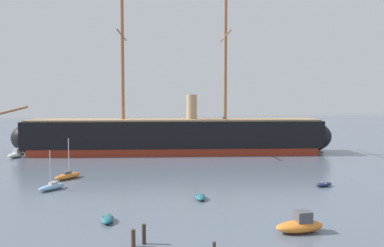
{
  "coord_description": "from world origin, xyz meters",
  "views": [
    {
      "loc": [
        -7.75,
        -23.16,
        11.52
      ],
      "look_at": [
        2.37,
        39.47,
        7.17
      ],
      "focal_mm": 37.39,
      "sensor_mm": 36.0,
      "label": 1
    }
  ],
  "objects_px": {
    "dinghy_near_centre": "(200,197)",
    "mooring_piling_left_pair": "(133,238)",
    "dinghy_foreground_left": "(107,219)",
    "motorboat_foreground_right": "(300,225)",
    "sailboat_mid_left": "(52,187)",
    "motorboat_distant_centre": "(169,146)",
    "sailboat_alongside_bow": "(68,176)",
    "mooring_piling_nearest": "(144,234)",
    "tall_ship": "(174,136)",
    "dinghy_mid_right": "(324,184)",
    "motorboat_far_left": "(16,154)",
    "sailboat_far_right": "(316,152)"
  },
  "relations": [
    {
      "from": "mooring_piling_nearest",
      "to": "sailboat_alongside_bow",
      "type": "bearing_deg",
      "value": 109.74
    },
    {
      "from": "dinghy_foreground_left",
      "to": "mooring_piling_left_pair",
      "type": "distance_m",
      "value": 6.84
    },
    {
      "from": "mooring_piling_left_pair",
      "to": "sailboat_far_right",
      "type": "bearing_deg",
      "value": 50.3
    },
    {
      "from": "sailboat_far_right",
      "to": "mooring_piling_left_pair",
      "type": "xyz_separation_m",
      "value": [
        -36.98,
        -44.54,
        0.31
      ]
    },
    {
      "from": "motorboat_foreground_right",
      "to": "dinghy_mid_right",
      "type": "bearing_deg",
      "value": 56.7
    },
    {
      "from": "dinghy_mid_right",
      "to": "sailboat_far_right",
      "type": "height_order",
      "value": "sailboat_far_right"
    },
    {
      "from": "dinghy_near_centre",
      "to": "mooring_piling_left_pair",
      "type": "distance_m",
      "value": 15.05
    },
    {
      "from": "motorboat_foreground_right",
      "to": "mooring_piling_nearest",
      "type": "bearing_deg",
      "value": -177.33
    },
    {
      "from": "sailboat_alongside_bow",
      "to": "mooring_piling_nearest",
      "type": "distance_m",
      "value": 28.04
    },
    {
      "from": "sailboat_mid_left",
      "to": "dinghy_mid_right",
      "type": "xyz_separation_m",
      "value": [
        33.92,
        -3.63,
        -0.13
      ]
    },
    {
      "from": "mooring_piling_left_pair",
      "to": "motorboat_far_left",
      "type": "bearing_deg",
      "value": 113.42
    },
    {
      "from": "dinghy_foreground_left",
      "to": "sailboat_mid_left",
      "type": "height_order",
      "value": "sailboat_mid_left"
    },
    {
      "from": "dinghy_foreground_left",
      "to": "dinghy_mid_right",
      "type": "distance_m",
      "value": 28.49
    },
    {
      "from": "dinghy_mid_right",
      "to": "mooring_piling_left_pair",
      "type": "height_order",
      "value": "mooring_piling_left_pair"
    },
    {
      "from": "dinghy_foreground_left",
      "to": "mooring_piling_left_pair",
      "type": "xyz_separation_m",
      "value": [
        2.25,
        -6.45,
        0.38
      ]
    },
    {
      "from": "dinghy_mid_right",
      "to": "motorboat_far_left",
      "type": "distance_m",
      "value": 55.5
    },
    {
      "from": "sailboat_far_right",
      "to": "mooring_piling_left_pair",
      "type": "relative_size",
      "value": 3.25
    },
    {
      "from": "dinghy_mid_right",
      "to": "motorboat_distant_centre",
      "type": "height_order",
      "value": "motorboat_distant_centre"
    },
    {
      "from": "mooring_piling_nearest",
      "to": "sailboat_mid_left",
      "type": "bearing_deg",
      "value": 117.65
    },
    {
      "from": "dinghy_foreground_left",
      "to": "mooring_piling_nearest",
      "type": "distance_m",
      "value": 6.75
    },
    {
      "from": "motorboat_far_left",
      "to": "mooring_piling_nearest",
      "type": "height_order",
      "value": "motorboat_far_left"
    },
    {
      "from": "tall_ship",
      "to": "motorboat_foreground_right",
      "type": "relative_size",
      "value": 15.86
    },
    {
      "from": "tall_ship",
      "to": "sailboat_far_right",
      "type": "xyz_separation_m",
      "value": [
        28.09,
        -4.53,
        -3.24
      ]
    },
    {
      "from": "motorboat_foreground_right",
      "to": "sailboat_far_right",
      "type": "relative_size",
      "value": 1.0
    },
    {
      "from": "tall_ship",
      "to": "motorboat_distant_centre",
      "type": "relative_size",
      "value": 19.53
    },
    {
      "from": "motorboat_far_left",
      "to": "sailboat_far_right",
      "type": "xyz_separation_m",
      "value": [
        58.06,
        -4.14,
        -0.22
      ]
    },
    {
      "from": "sailboat_mid_left",
      "to": "motorboat_far_left",
      "type": "distance_m",
      "value": 30.53
    },
    {
      "from": "dinghy_foreground_left",
      "to": "motorboat_far_left",
      "type": "distance_m",
      "value": 46.25
    },
    {
      "from": "motorboat_far_left",
      "to": "mooring_piling_left_pair",
      "type": "relative_size",
      "value": 3.19
    },
    {
      "from": "motorboat_foreground_right",
      "to": "sailboat_mid_left",
      "type": "bearing_deg",
      "value": 140.73
    },
    {
      "from": "tall_ship",
      "to": "sailboat_mid_left",
      "type": "xyz_separation_m",
      "value": [
        -18.5,
        -28.68,
        -3.2
      ]
    },
    {
      "from": "motorboat_foreground_right",
      "to": "sailboat_alongside_bow",
      "type": "xyz_separation_m",
      "value": [
        -22.65,
        25.78,
        -0.15
      ]
    },
    {
      "from": "dinghy_foreground_left",
      "to": "sailboat_mid_left",
      "type": "bearing_deg",
      "value": 117.82
    },
    {
      "from": "motorboat_foreground_right",
      "to": "motorboat_distant_centre",
      "type": "distance_m",
      "value": 56.16
    },
    {
      "from": "dinghy_near_centre",
      "to": "mooring_piling_left_pair",
      "type": "xyz_separation_m",
      "value": [
        -7.58,
        -13.0,
        0.37
      ]
    },
    {
      "from": "sailboat_mid_left",
      "to": "motorboat_far_left",
      "type": "bearing_deg",
      "value": 112.07
    },
    {
      "from": "dinghy_near_centre",
      "to": "motorboat_far_left",
      "type": "xyz_separation_m",
      "value": [
        -28.66,
        35.68,
        0.29
      ]
    },
    {
      "from": "mooring_piling_left_pair",
      "to": "tall_ship",
      "type": "bearing_deg",
      "value": 79.73
    },
    {
      "from": "motorboat_foreground_right",
      "to": "sailboat_far_right",
      "type": "distance_m",
      "value": 49.16
    },
    {
      "from": "motorboat_foreground_right",
      "to": "mooring_piling_nearest",
      "type": "distance_m",
      "value": 13.19
    },
    {
      "from": "mooring_piling_left_pair",
      "to": "dinghy_near_centre",
      "type": "bearing_deg",
      "value": 59.77
    },
    {
      "from": "motorboat_distant_centre",
      "to": "dinghy_foreground_left",
      "type": "bearing_deg",
      "value": -102.2
    },
    {
      "from": "sailboat_alongside_bow",
      "to": "dinghy_foreground_left",
      "type": "bearing_deg",
      "value": -72.61
    },
    {
      "from": "dinghy_near_centre",
      "to": "mooring_piling_nearest",
      "type": "relative_size",
      "value": 1.68
    },
    {
      "from": "dinghy_foreground_left",
      "to": "motorboat_distant_centre",
      "type": "xyz_separation_m",
      "value": [
        10.93,
        50.54,
        0.19
      ]
    },
    {
      "from": "dinghy_foreground_left",
      "to": "dinghy_mid_right",
      "type": "height_order",
      "value": "dinghy_foreground_left"
    },
    {
      "from": "dinghy_foreground_left",
      "to": "motorboat_distant_centre",
      "type": "relative_size",
      "value": 0.72
    },
    {
      "from": "dinghy_near_centre",
      "to": "mooring_piling_left_pair",
      "type": "relative_size",
      "value": 1.97
    },
    {
      "from": "sailboat_far_right",
      "to": "motorboat_foreground_right",
      "type": "bearing_deg",
      "value": -117.85
    },
    {
      "from": "dinghy_foreground_left",
      "to": "motorboat_foreground_right",
      "type": "xyz_separation_m",
      "value": [
        16.26,
        -5.37,
        0.33
      ]
    }
  ]
}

